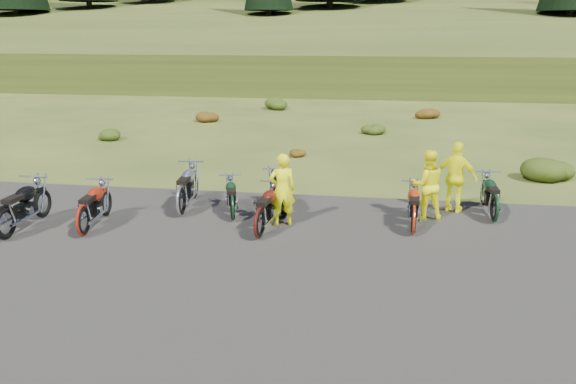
% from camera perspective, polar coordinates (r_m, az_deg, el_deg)
% --- Properties ---
extents(ground, '(300.00, 300.00, 0.00)m').
position_cam_1_polar(ground, '(13.02, -3.12, -5.27)').
color(ground, '#354517').
rests_on(ground, ground).
extents(gravel_pad, '(20.00, 12.00, 0.04)m').
position_cam_1_polar(gravel_pad, '(11.23, -5.21, -8.97)').
color(gravel_pad, black).
rests_on(gravel_pad, ground).
extents(hill_slope, '(300.00, 45.97, 9.37)m').
position_cam_1_polar(hill_slope, '(62.08, 6.46, 11.81)').
color(hill_slope, '#324115').
rests_on(hill_slope, ground).
extents(hill_plateau, '(300.00, 90.00, 9.17)m').
position_cam_1_polar(hill_plateau, '(121.96, 7.72, 13.94)').
color(hill_plateau, '#324115').
rests_on(hill_plateau, ground).
extents(shrub_1, '(1.03, 1.03, 0.61)m').
position_cam_1_polar(shrub_1, '(26.28, -17.81, 5.73)').
color(shrub_1, '#1F380E').
rests_on(shrub_1, ground).
extents(shrub_2, '(1.30, 1.30, 0.77)m').
position_cam_1_polar(shrub_2, '(30.07, -8.35, 7.74)').
color(shrub_2, '#5E2B0B').
rests_on(shrub_2, ground).
extents(shrub_3, '(1.56, 1.56, 0.92)m').
position_cam_1_polar(shrub_3, '(34.51, -1.11, 9.13)').
color(shrub_3, '#1F380E').
rests_on(shrub_3, ground).
extents(shrub_4, '(0.77, 0.77, 0.45)m').
position_cam_1_polar(shrub_4, '(21.73, 0.76, 4.21)').
color(shrub_4, '#5E2B0B').
rests_on(shrub_4, ground).
extents(shrub_5, '(1.03, 1.03, 0.61)m').
position_cam_1_polar(shrub_5, '(26.72, 8.57, 6.49)').
color(shrub_5, '#1F380E').
rests_on(shrub_5, ground).
extents(shrub_6, '(1.30, 1.30, 0.77)m').
position_cam_1_polar(shrub_6, '(32.07, 13.88, 7.97)').
color(shrub_6, '#5E2B0B').
rests_on(shrub_6, ground).
extents(shrub_7, '(1.56, 1.56, 0.92)m').
position_cam_1_polar(shrub_7, '(20.27, 25.04, 2.46)').
color(shrub_7, '#1F380E').
rests_on(shrub_7, ground).
extents(motorcycle_0, '(0.80, 2.34, 1.22)m').
position_cam_1_polar(motorcycle_0, '(14.76, -26.59, -4.40)').
color(motorcycle_0, black).
rests_on(motorcycle_0, ground).
extents(motorcycle_1, '(0.90, 2.20, 1.12)m').
position_cam_1_polar(motorcycle_1, '(14.29, -19.94, -4.27)').
color(motorcycle_1, maroon).
rests_on(motorcycle_1, ground).
extents(motorcycle_2, '(1.13, 1.95, 0.97)m').
position_cam_1_polar(motorcycle_2, '(14.56, -5.61, -2.94)').
color(motorcycle_2, black).
rests_on(motorcycle_2, ground).
extents(motorcycle_3, '(0.97, 2.36, 1.20)m').
position_cam_1_polar(motorcycle_3, '(15.11, -10.74, -2.44)').
color(motorcycle_3, '#A9A8AD').
rests_on(motorcycle_3, ground).
extents(motorcycle_4, '(0.91, 2.17, 1.11)m').
position_cam_1_polar(motorcycle_4, '(13.30, -2.89, -4.79)').
color(motorcycle_4, '#46100B').
rests_on(motorcycle_4, ground).
extents(motorcycle_5, '(1.40, 2.19, 1.09)m').
position_cam_1_polar(motorcycle_5, '(14.67, -0.45, -2.72)').
color(motorcycle_5, black).
rests_on(motorcycle_5, ground).
extents(motorcycle_6, '(0.75, 2.03, 1.05)m').
position_cam_1_polar(motorcycle_6, '(13.86, 12.54, -4.28)').
color(motorcycle_6, '#9F260B').
rests_on(motorcycle_6, ground).
extents(motorcycle_7, '(0.70, 2.05, 1.07)m').
position_cam_1_polar(motorcycle_7, '(15.29, 20.12, -2.95)').
color(motorcycle_7, black).
rests_on(motorcycle_7, ground).
extents(person_middle, '(0.78, 0.64, 1.83)m').
position_cam_1_polar(person_middle, '(13.87, -0.59, 0.12)').
color(person_middle, yellow).
rests_on(person_middle, ground).
extents(person_right_a, '(0.99, 0.84, 1.80)m').
position_cam_1_polar(person_right_a, '(14.81, 13.93, 0.64)').
color(person_right_a, yellow).
rests_on(person_right_a, ground).
extents(person_right_b, '(1.21, 0.88, 1.90)m').
position_cam_1_polar(person_right_b, '(15.55, 16.70, 1.35)').
color(person_right_b, yellow).
rests_on(person_right_b, ground).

